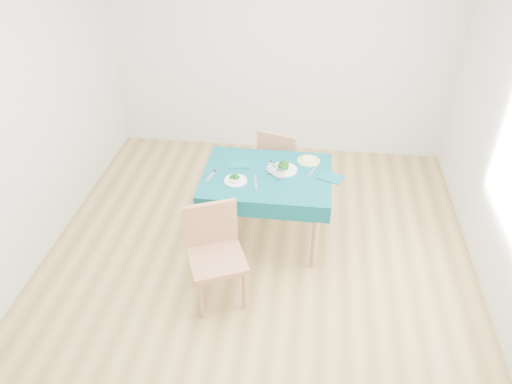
# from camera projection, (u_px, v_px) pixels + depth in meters

# --- Properties ---
(room_shell) EXTENTS (4.02, 4.52, 2.73)m
(room_shell) POSITION_uv_depth(u_px,v_px,m) (256.00, 139.00, 3.83)
(room_shell) COLOR olive
(room_shell) RESTS_ON ground
(table) EXTENTS (1.15, 0.87, 0.76)m
(table) POSITION_uv_depth(u_px,v_px,m) (266.00, 208.00, 4.72)
(table) COLOR #074955
(table) RESTS_ON ground
(chair_near) EXTENTS (0.60, 0.62, 1.11)m
(chair_near) POSITION_uv_depth(u_px,v_px,m) (216.00, 247.00, 3.99)
(chair_near) COLOR #AD7551
(chair_near) RESTS_ON ground
(chair_far) EXTENTS (0.52, 0.55, 1.03)m
(chair_far) POSITION_uv_depth(u_px,v_px,m) (282.00, 154.00, 5.27)
(chair_far) COLOR #AD7551
(chair_far) RESTS_ON ground
(bowl_near) EXTENTS (0.20, 0.20, 0.06)m
(bowl_near) POSITION_uv_depth(u_px,v_px,m) (236.00, 178.00, 4.39)
(bowl_near) COLOR white
(bowl_near) RESTS_ON table
(bowl_far) EXTENTS (0.26, 0.26, 0.08)m
(bowl_far) POSITION_uv_depth(u_px,v_px,m) (283.00, 167.00, 4.54)
(bowl_far) COLOR white
(bowl_far) RESTS_ON table
(fork_near) EXTENTS (0.07, 0.19, 0.00)m
(fork_near) POSITION_uv_depth(u_px,v_px,m) (211.00, 176.00, 4.48)
(fork_near) COLOR silver
(fork_near) RESTS_ON table
(knife_near) EXTENTS (0.06, 0.23, 0.00)m
(knife_near) POSITION_uv_depth(u_px,v_px,m) (256.00, 182.00, 4.40)
(knife_near) COLOR silver
(knife_near) RESTS_ON table
(fork_far) EXTENTS (0.04, 0.17, 0.00)m
(fork_far) POSITION_uv_depth(u_px,v_px,m) (269.00, 165.00, 4.63)
(fork_far) COLOR silver
(fork_far) RESTS_ON table
(knife_far) EXTENTS (0.09, 0.21, 0.00)m
(knife_far) POSITION_uv_depth(u_px,v_px,m) (312.00, 172.00, 4.53)
(knife_far) COLOR silver
(knife_far) RESTS_ON table
(napkin_near) EXTENTS (0.22, 0.17, 0.01)m
(napkin_near) POSITION_uv_depth(u_px,v_px,m) (238.00, 164.00, 4.63)
(napkin_near) COLOR #0B525E
(napkin_near) RESTS_ON table
(napkin_far) EXTENTS (0.25, 0.22, 0.01)m
(napkin_far) POSITION_uv_depth(u_px,v_px,m) (331.00, 178.00, 4.44)
(napkin_far) COLOR #0B525E
(napkin_far) RESTS_ON table
(tumbler_center) EXTENTS (0.07, 0.07, 0.10)m
(tumbler_center) POSITION_uv_depth(u_px,v_px,m) (272.00, 168.00, 4.49)
(tumbler_center) COLOR white
(tumbler_center) RESTS_ON table
(tumbler_side) EXTENTS (0.07, 0.07, 0.09)m
(tumbler_side) POSITION_uv_depth(u_px,v_px,m) (280.00, 175.00, 4.41)
(tumbler_side) COLOR white
(tumbler_side) RESTS_ON table
(side_plate) EXTENTS (0.21, 0.21, 0.01)m
(side_plate) POSITION_uv_depth(u_px,v_px,m) (309.00, 161.00, 4.68)
(side_plate) COLOR #B0CD64
(side_plate) RESTS_ON table
(bread_slice) EXTENTS (0.10, 0.10, 0.01)m
(bread_slice) POSITION_uv_depth(u_px,v_px,m) (309.00, 160.00, 4.68)
(bread_slice) COLOR beige
(bread_slice) RESTS_ON side_plate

